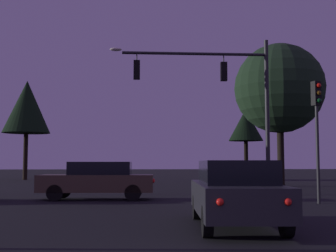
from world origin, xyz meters
The scene contains 8 objects.
ground_plane centered at (0.00, 24.50, 0.00)m, with size 168.00×168.00×0.00m, color black.
traffic_signal_mast_arm centered at (4.52, 15.85, 5.02)m, with size 7.54×0.55×7.34m.
traffic_light_corner_right centered at (6.99, 11.01, 3.17)m, with size 0.36×0.38×4.49m.
car_nearside_lane centered at (2.43, 5.28, 0.80)m, with size 2.18×4.66×1.52m.
car_crossing_left centered at (-1.14, 13.66, 0.80)m, with size 4.74×2.10×1.52m.
tree_behind_sign centered at (-8.71, 36.56, 6.50)m, with size 4.20×4.20×8.90m.
tree_left_far centered at (10.25, 32.42, 4.65)m, with size 2.90×2.90×6.04m.
tree_center_horizon centered at (9.86, 22.94, 6.24)m, with size 5.74×5.74×9.13m.
Camera 1 is at (-0.17, -5.01, 1.46)m, focal length 48.61 mm.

